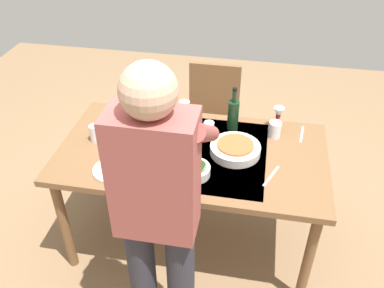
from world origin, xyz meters
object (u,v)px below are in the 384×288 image
at_px(wine_glass_right, 185,108).
at_px(water_cup_near_left, 209,129).
at_px(dining_table, 192,161).
at_px(wine_bottle, 233,114).
at_px(water_cup_far_left, 275,130).
at_px(side_bowl_salad, 194,170).
at_px(wine_glass_left, 278,114).
at_px(chair_near, 212,114).
at_px(water_cup_near_right, 95,133).
at_px(person_server, 158,210).
at_px(dinner_plate_far, 113,170).
at_px(serving_bowl_pasta, 235,149).
at_px(dinner_plate_near, 166,134).

distance_m(wine_glass_right, water_cup_near_left, 0.24).
distance_m(dining_table, wine_bottle, 0.40).
height_order(water_cup_far_left, side_bowl_salad, water_cup_far_left).
height_order(wine_glass_left, side_bowl_salad, wine_glass_left).
height_order(chair_near, water_cup_near_right, chair_near).
height_order(dining_table, wine_glass_left, wine_glass_left).
height_order(dining_table, water_cup_far_left, water_cup_far_left).
height_order(water_cup_near_left, water_cup_near_right, water_cup_near_right).
distance_m(dining_table, water_cup_near_right, 0.62).
height_order(person_server, dinner_plate_far, person_server).
bearing_deg(dining_table, water_cup_near_left, -114.69).
bearing_deg(water_cup_near_right, wine_glass_left, -162.46).
bearing_deg(wine_glass_right, dining_table, 109.08).
xyz_separation_m(wine_glass_left, dinner_plate_far, (0.90, 0.61, -0.10)).
height_order(wine_bottle, water_cup_far_left, wine_bottle).
bearing_deg(dinner_plate_far, dining_table, -147.12).
distance_m(dining_table, dinner_plate_far, 0.49).
xyz_separation_m(water_cup_near_left, serving_bowl_pasta, (-0.18, 0.14, -0.02)).
distance_m(dining_table, water_cup_near_left, 0.23).
relative_size(wine_glass_right, dinner_plate_far, 0.66).
height_order(water_cup_near_left, side_bowl_salad, water_cup_near_left).
bearing_deg(dinner_plate_near, dining_table, 144.29).
distance_m(wine_glass_left, water_cup_near_right, 1.16).
height_order(water_cup_near_right, water_cup_far_left, water_cup_near_right).
bearing_deg(water_cup_near_left, wine_glass_right, -37.51).
xyz_separation_m(wine_glass_left, side_bowl_salad, (0.44, 0.56, -0.07)).
relative_size(wine_bottle, water_cup_near_left, 2.83).
bearing_deg(dinner_plate_far, serving_bowl_pasta, -156.67).
bearing_deg(dinner_plate_near, person_server, 101.32).
relative_size(dining_table, dinner_plate_near, 7.02).
bearing_deg(serving_bowl_pasta, chair_near, -72.71).
height_order(wine_glass_right, side_bowl_salad, wine_glass_right).
bearing_deg(water_cup_far_left, wine_bottle, -9.16).
relative_size(dinner_plate_near, dinner_plate_far, 1.00).
bearing_deg(wine_glass_right, serving_bowl_pasta, 142.07).
xyz_separation_m(chair_near, wine_glass_left, (-0.49, 0.47, 0.35)).
bearing_deg(water_cup_near_right, side_bowl_salad, 162.49).
xyz_separation_m(water_cup_near_right, side_bowl_salad, (-0.66, 0.21, -0.02)).
distance_m(wine_glass_right, water_cup_far_left, 0.59).
relative_size(chair_near, dinner_plate_near, 3.96).
distance_m(chair_near, side_bowl_salad, 1.07).
bearing_deg(wine_glass_right, person_server, 94.61).
height_order(wine_glass_left, water_cup_far_left, wine_glass_left).
bearing_deg(wine_bottle, dinner_plate_far, 41.27).
relative_size(side_bowl_salad, dinner_plate_near, 0.78).
bearing_deg(wine_glass_left, serving_bowl_pasta, 53.25).
relative_size(water_cup_near_right, dinner_plate_far, 0.48).
relative_size(water_cup_near_left, side_bowl_salad, 0.58).
bearing_deg(chair_near, dining_table, 89.19).
xyz_separation_m(chair_near, wine_glass_right, (0.12, 0.51, 0.35)).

